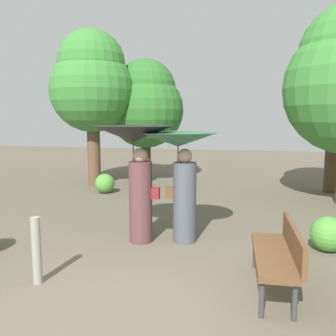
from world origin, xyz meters
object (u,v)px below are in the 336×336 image
Objects in this scene: path_marker_post at (37,251)px; tree_near_right at (336,87)px; person_left at (136,155)px; person_right at (180,161)px; tree_near_left at (92,82)px; park_bench at (280,251)px; tree_mid_left at (146,104)px.

tree_near_right is at bearing 54.92° from path_marker_post.
person_right is at bearing -80.87° from person_left.
person_right is 0.40× the size of tree_near_left.
person_right reaches higher than park_bench.
park_bench is 8.34m from tree_near_left.
tree_near_left is at bearing -141.81° from tree_mid_left.
tree_near_right reaches higher than path_marker_post.
path_marker_post is at bearing 139.37° from person_right.
tree_near_left reaches higher than person_right.
park_bench is 7.26m from tree_near_right.
person_right is 2.68m from path_marker_post.
tree_near_left is (-3.60, 4.47, 1.78)m from person_right.
path_marker_post is at bearing -72.07° from tree_near_left.
person_left is at bearing 99.13° from person_right.
tree_mid_left is at bearing 174.71° from tree_near_right.
person_left is 5.70m from tree_near_left.
tree_near_right is at bearing -37.98° from person_right.
tree_near_left is 1.05× the size of tree_near_right.
tree_near_left reaches higher than park_bench.
tree_near_left is 5.38× the size of path_marker_post.
person_left is 2.26m from path_marker_post.
person_left is at bearing -58.36° from tree_near_left.
person_right is 6.01m from tree_near_left.
park_bench is 3.08m from path_marker_post.
park_bench is 0.34× the size of tree_near_right.
person_left is 0.77m from person_right.
tree_mid_left is at bearing -154.41° from park_bench.
tree_near_right is 5.12× the size of path_marker_post.
tree_mid_left is 4.53× the size of path_marker_post.
tree_mid_left reaches higher than park_bench.
park_bench is at bearing 8.85° from path_marker_post.
park_bench is 0.32× the size of tree_near_left.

